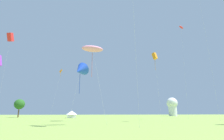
# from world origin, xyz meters

# --- Properties ---
(kite_orange_box) EXTENTS (1.13, 2.37, 14.20)m
(kite_orange_box) POSITION_xyz_m (8.76, 29.61, 13.38)
(kite_orange_box) COLOR orange
(kite_orange_box) RESTS_ON ground
(kite_orange_diamond) EXTENTS (2.72, 2.83, 16.99)m
(kite_orange_diamond) POSITION_xyz_m (-12.96, 59.67, 15.72)
(kite_orange_diamond) COLOR orange
(kite_orange_diamond) RESTS_ON ground
(kite_red_box) EXTENTS (1.93, 2.50, 26.48)m
(kite_red_box) POSITION_xyz_m (-28.43, 53.53, 24.98)
(kite_red_box) COLOR red
(kite_red_box) RESTS_ON ground
(kite_pink_parafoil) EXTENTS (3.71, 2.92, 11.78)m
(kite_pink_parafoil) POSITION_xyz_m (-5.10, 21.86, 11.15)
(kite_pink_parafoil) COLOR pink
(kite_pink_parafoil) RESTS_ON ground
(kite_blue_delta) EXTENTS (4.53, 4.60, 12.67)m
(kite_blue_delta) POSITION_xyz_m (-6.58, 34.81, 10.79)
(kite_blue_delta) COLOR blue
(kite_blue_delta) RESTS_ON ground
(kite_red_parafoil) EXTENTS (3.03, 2.73, 27.84)m
(kite_red_parafoil) POSITION_xyz_m (23.66, 41.03, 27.31)
(kite_red_parafoil) COLOR red
(kite_red_parafoil) RESTS_ON ground
(festival_tent_center) EXTENTS (3.85, 3.85, 2.50)m
(festival_tent_center) POSITION_xyz_m (-8.43, 62.24, 1.38)
(festival_tent_center) COLOR white
(festival_tent_center) RESTS_ON ground
(observatory_dome) EXTENTS (6.40, 6.40, 10.80)m
(observatory_dome) POSITION_xyz_m (49.65, 95.01, 6.01)
(observatory_dome) COLOR white
(observatory_dome) RESTS_ON ground
(tree_distant_right) EXTENTS (3.90, 3.90, 6.98)m
(tree_distant_right) POSITION_xyz_m (-28.66, 72.21, 4.99)
(tree_distant_right) COLOR brown
(tree_distant_right) RESTS_ON ground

